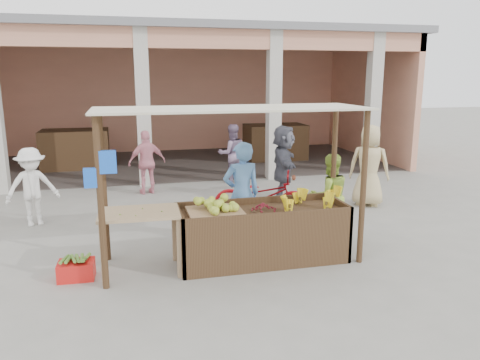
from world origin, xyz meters
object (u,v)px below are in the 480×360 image
object	(u,v)px
side_table	(140,221)
motorcycle	(262,196)
fruit_stall	(262,236)
vendor_blue	(242,191)
red_crate	(76,270)
vendor_green	(329,194)

from	to	relation	value
side_table	motorcycle	bearing A→B (deg)	40.17
fruit_stall	vendor_blue	distance (m)	0.93
motorcycle	vendor_blue	bearing A→B (deg)	169.80
red_crate	vendor_blue	size ratio (longest dim) A/B	0.26
fruit_stall	vendor_green	bearing A→B (deg)	27.16
vendor_green	red_crate	bearing A→B (deg)	12.60
red_crate	vendor_green	bearing A→B (deg)	12.63
vendor_green	motorcycle	bearing A→B (deg)	-49.94
fruit_stall	vendor_blue	xyz separation A→B (m)	(-0.14, 0.74, 0.55)
vendor_blue	red_crate	bearing A→B (deg)	10.57
vendor_blue	fruit_stall	bearing A→B (deg)	95.07
fruit_stall	side_table	size ratio (longest dim) A/B	2.23
side_table	motorcycle	size ratio (longest dim) A/B	0.58
fruit_stall	vendor_blue	world-z (taller)	vendor_blue
fruit_stall	vendor_green	distance (m)	1.69
fruit_stall	motorcycle	xyz separation A→B (m)	(0.56, 1.91, 0.12)
side_table	red_crate	size ratio (longest dim) A/B	2.34
side_table	motorcycle	distance (m)	3.10
fruit_stall	motorcycle	bearing A→B (deg)	73.65
side_table	vendor_green	size ratio (longest dim) A/B	0.73
side_table	vendor_green	bearing A→B (deg)	14.63
vendor_blue	vendor_green	distance (m)	1.61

